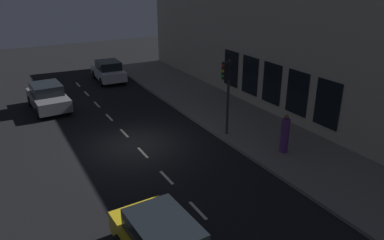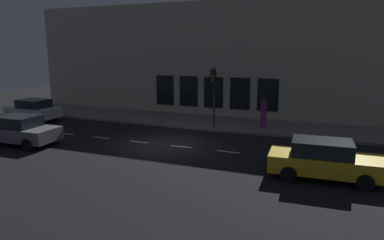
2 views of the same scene
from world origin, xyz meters
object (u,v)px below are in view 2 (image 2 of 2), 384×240
Objects in this scene: parked_car_0 at (33,110)px; pedestrian_0 at (263,115)px; traffic_light at (214,86)px; parked_car_2 at (20,130)px; parked_car_1 at (325,160)px.

parked_car_0 is 2.17× the size of pedestrian_0.
traffic_light is at bearing -78.94° from parked_car_0.
parked_car_2 is 2.26× the size of pedestrian_0.
traffic_light is 0.86× the size of parked_car_1.
parked_car_1 and parked_car_2 have the same top height.
parked_car_0 is 6.84m from parked_car_2.
traffic_light is 0.97× the size of parked_car_0.
pedestrian_0 reaches higher than parked_car_0.
traffic_light is 2.10× the size of pedestrian_0.
traffic_light is 3.74m from pedestrian_0.
parked_car_2 is at bearing -90.52° from parked_car_1.
traffic_light reaches higher than pedestrian_0.
parked_car_0 is 20.59m from parked_car_1.
pedestrian_0 is at bearing -67.25° from traffic_light.
parked_car_1 is 1.08× the size of parked_car_2.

